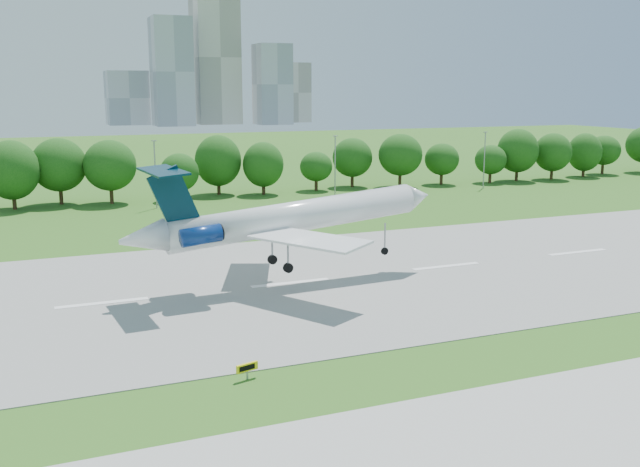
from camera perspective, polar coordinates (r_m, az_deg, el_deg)
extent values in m
plane|color=#2C5D18|center=(51.31, -14.29, -13.09)|extent=(600.00, 600.00, 0.00)
cube|color=gray|center=(74.70, -17.03, -5.37)|extent=(400.00, 45.00, 0.08)
cylinder|color=#382314|center=(142.13, -11.62, 3.45)|extent=(0.70, 0.70, 3.60)
sphere|color=#0F3E0F|center=(141.60, -11.70, 5.21)|extent=(8.40, 8.40, 8.40)
cylinder|color=#382314|center=(154.44, 3.14, 4.29)|extent=(0.70, 0.70, 3.60)
sphere|color=#0F3E0F|center=(153.96, 3.16, 5.91)|extent=(8.40, 8.40, 8.40)
cylinder|color=#382314|center=(175.22, 15.10, 4.76)|extent=(0.70, 0.70, 3.60)
sphere|color=#0F3E0F|center=(174.80, 15.17, 6.19)|extent=(8.40, 8.40, 8.40)
cylinder|color=#382314|center=(201.88, 24.22, 4.99)|extent=(0.70, 0.70, 3.60)
cylinder|color=gray|center=(130.98, -13.03, 4.58)|extent=(0.24, 0.24, 12.00)
cube|color=gray|center=(130.42, -13.15, 7.24)|extent=(0.90, 0.25, 0.18)
cylinder|color=gray|center=(140.81, 1.21, 5.33)|extent=(0.24, 0.24, 12.00)
cube|color=gray|center=(140.29, 1.22, 7.81)|extent=(0.90, 0.25, 0.18)
cylinder|color=gray|center=(157.94, 13.01, 5.70)|extent=(0.24, 0.24, 12.00)
cube|color=gray|center=(157.48, 13.11, 7.91)|extent=(0.90, 0.25, 0.18)
cube|color=#B2B2B7|center=(434.14, -11.78, 12.53)|extent=(22.00, 22.00, 62.00)
cube|color=beige|center=(455.52, -8.37, 13.72)|extent=(26.00, 26.00, 80.00)
cube|color=#B2B2B7|center=(444.33, -3.83, 11.81)|extent=(20.00, 20.00, 48.00)
cube|color=beige|center=(475.52, -2.11, 11.20)|extent=(18.00, 18.00, 38.00)
cube|color=#B2B2B7|center=(455.16, -15.18, 10.43)|extent=(24.00, 24.00, 32.00)
cylinder|color=white|center=(77.36, -1.96, 1.35)|extent=(29.07, 5.81, 5.41)
cone|color=white|center=(85.06, 7.78, 2.95)|extent=(3.57, 3.62, 3.56)
cone|color=white|center=(72.16, -14.01, -0.39)|extent=(5.09, 3.75, 3.67)
cube|color=white|center=(70.90, -0.91, -0.47)|extent=(10.36, 13.18, 0.58)
cube|color=white|center=(82.92, -5.01, 1.24)|extent=(8.78, 13.34, 0.58)
cube|color=#042535|center=(72.28, -11.65, 2.82)|extent=(5.20, 0.92, 6.55)
cube|color=#042535|center=(71.69, -12.48, 4.90)|extent=(3.84, 9.33, 0.43)
cylinder|color=navy|center=(71.07, -9.51, -0.15)|extent=(4.28, 2.17, 2.10)
cylinder|color=navy|center=(75.75, -10.66, 0.52)|extent=(4.28, 2.17, 2.10)
cylinder|color=gray|center=(83.43, 5.21, -0.29)|extent=(0.19, 0.19, 3.35)
cylinder|color=black|center=(83.79, 5.19, -1.41)|extent=(0.88, 0.36, 0.86)
cylinder|color=gray|center=(75.37, -2.58, -1.53)|extent=(0.23, 0.23, 3.35)
cylinder|color=black|center=(75.76, -2.57, -2.76)|extent=(1.09, 0.52, 1.05)
cylinder|color=gray|center=(79.13, -3.85, -0.92)|extent=(0.23, 0.23, 3.35)
cylinder|color=black|center=(79.50, -3.83, -2.10)|extent=(1.09, 0.52, 1.05)
cube|color=gray|center=(53.82, -5.84, -11.14)|extent=(0.14, 0.14, 0.77)
cube|color=yellow|center=(53.61, -5.86, -10.60)|extent=(1.76, 0.65, 0.61)
cube|color=black|center=(53.51, -5.79, -10.64)|extent=(1.28, 0.36, 0.39)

